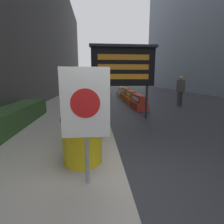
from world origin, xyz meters
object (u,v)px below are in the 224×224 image
(jersey_barrier_orange_near, at_px, (131,98))
(message_board, at_px, (123,66))
(jersey_barrier_orange_far, at_px, (125,94))
(barrel_drum_foreground, at_px, (82,140))
(barrel_drum_back, at_px, (85,118))
(jersey_barrier_red_striped, at_px, (138,103))
(traffic_cone_mid, at_px, (137,101))
(warning_sign, at_px, (86,109))
(traffic_light_near_curb, at_px, (102,68))
(pedestrian_worker, at_px, (181,88))
(traffic_cone_near, at_px, (110,92))
(barrel_drum_middle, at_px, (85,127))
(jersey_barrier_cream, at_px, (121,92))

(jersey_barrier_orange_near, bearing_deg, message_board, -105.36)
(jersey_barrier_orange_far, bearing_deg, barrel_drum_foreground, -104.03)
(barrel_drum_back, distance_m, jersey_barrier_red_striped, 5.40)
(traffic_cone_mid, bearing_deg, barrel_drum_foreground, -110.88)
(barrel_drum_foreground, bearing_deg, warning_sign, -80.50)
(warning_sign, distance_m, traffic_light_near_curb, 18.94)
(message_board, relative_size, pedestrian_worker, 1.63)
(jersey_barrier_red_striped, xyz_separation_m, traffic_cone_near, (-0.98, 8.08, -0.06))
(jersey_barrier_orange_near, height_order, pedestrian_worker, pedestrian_worker)
(barrel_drum_foreground, bearing_deg, jersey_barrier_orange_near, 72.78)
(message_board, bearing_deg, barrel_drum_middle, -114.47)
(traffic_light_near_curb, distance_m, pedestrian_worker, 11.94)
(barrel_drum_middle, xyz_separation_m, barrel_drum_back, (-0.05, 0.90, 0.00))
(jersey_barrier_cream, bearing_deg, traffic_cone_mid, -87.13)
(jersey_barrier_red_striped, relative_size, pedestrian_worker, 1.07)
(barrel_drum_back, xyz_separation_m, jersey_barrier_cream, (2.76, 11.44, -0.20))
(message_board, distance_m, pedestrian_worker, 5.32)
(warning_sign, xyz_separation_m, jersey_barrier_cream, (2.58, 13.96, -0.92))
(jersey_barrier_cream, height_order, pedestrian_worker, pedestrian_worker)
(barrel_drum_back, bearing_deg, jersey_barrier_red_striped, 59.31)
(jersey_barrier_orange_near, bearing_deg, traffic_cone_near, 99.53)
(jersey_barrier_orange_near, bearing_deg, warning_sign, -105.28)
(barrel_drum_middle, relative_size, barrel_drum_back, 1.00)
(traffic_cone_mid, bearing_deg, barrel_drum_middle, -113.35)
(warning_sign, relative_size, jersey_barrier_orange_near, 1.01)
(jersey_barrier_orange_far, height_order, traffic_light_near_curb, traffic_light_near_curb)
(jersey_barrier_orange_near, distance_m, pedestrian_worker, 3.27)
(traffic_cone_mid, bearing_deg, pedestrian_worker, -13.34)
(traffic_cone_near, height_order, traffic_light_near_curb, traffic_light_near_curb)
(barrel_drum_middle, xyz_separation_m, pedestrian_worker, (5.51, 6.29, 0.50))
(barrel_drum_back, xyz_separation_m, warning_sign, (0.18, -2.52, 0.73))
(barrel_drum_middle, xyz_separation_m, jersey_barrier_orange_far, (2.70, 9.91, -0.17))
(jersey_barrier_orange_far, height_order, traffic_cone_near, jersey_barrier_orange_far)
(barrel_drum_back, height_order, jersey_barrier_orange_far, barrel_drum_back)
(warning_sign, relative_size, traffic_cone_near, 2.98)
(barrel_drum_foreground, xyz_separation_m, pedestrian_worker, (5.51, 7.19, 0.50))
(jersey_barrier_orange_near, relative_size, traffic_light_near_curb, 0.44)
(barrel_drum_foreground, height_order, barrel_drum_back, same)
(barrel_drum_middle, height_order, jersey_barrier_orange_far, barrel_drum_middle)
(barrel_drum_middle, bearing_deg, warning_sign, -85.56)
(jersey_barrier_orange_far, distance_m, pedestrian_worker, 4.63)
(barrel_drum_foreground, bearing_deg, jersey_barrier_red_striped, 67.26)
(barrel_drum_back, bearing_deg, jersey_barrier_cream, 76.45)
(jersey_barrier_orange_far, xyz_separation_m, jersey_barrier_cream, (-0.00, 2.43, -0.03))
(traffic_cone_near, relative_size, pedestrian_worker, 0.32)
(barrel_drum_middle, relative_size, jersey_barrier_cream, 0.46)
(barrel_drum_middle, relative_size, traffic_cone_mid, 1.54)
(jersey_barrier_orange_far, xyz_separation_m, pedestrian_worker, (2.81, -3.61, 0.68))
(traffic_cone_mid, bearing_deg, jersey_barrier_orange_far, 95.18)
(traffic_cone_mid, bearing_deg, jersey_barrier_red_striped, -101.39)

